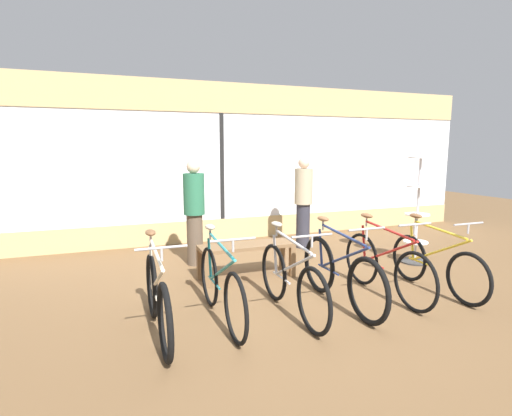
% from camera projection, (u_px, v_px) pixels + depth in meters
% --- Properties ---
extents(ground_plane, '(24.00, 24.00, 0.00)m').
position_uv_depth(ground_plane, '(297.00, 296.00, 5.17)').
color(ground_plane, brown).
extents(shop_back_wall, '(12.00, 0.08, 3.20)m').
position_uv_depth(shop_back_wall, '(222.00, 161.00, 8.12)').
color(shop_back_wall, tan).
rests_on(shop_back_wall, ground_plane).
extents(bicycle_far_left, '(0.46, 1.75, 1.04)m').
position_uv_depth(bicycle_far_left, '(157.00, 299.00, 4.04)').
color(bicycle_far_left, black).
rests_on(bicycle_far_left, ground_plane).
extents(bicycle_left, '(0.46, 1.75, 1.04)m').
position_uv_depth(bicycle_left, '(220.00, 286.00, 4.38)').
color(bicycle_left, black).
rests_on(bicycle_left, ground_plane).
extents(bicycle_center_left, '(0.46, 1.74, 1.04)m').
position_uv_depth(bicycle_center_left, '(291.00, 281.00, 4.56)').
color(bicycle_center_left, black).
rests_on(bicycle_center_left, ground_plane).
extents(bicycle_center_right, '(0.46, 1.80, 1.06)m').
position_uv_depth(bicycle_center_right, '(340.00, 274.00, 4.81)').
color(bicycle_center_right, black).
rests_on(bicycle_center_right, ground_plane).
extents(bicycle_right, '(0.46, 1.77, 1.04)m').
position_uv_depth(bicycle_right, '(385.00, 266.00, 5.13)').
color(bicycle_right, black).
rests_on(bicycle_right, ground_plane).
extents(bicycle_far_right, '(0.46, 1.68, 1.02)m').
position_uv_depth(bicycle_far_right, '(435.00, 264.00, 5.30)').
color(bicycle_far_right, black).
rests_on(bicycle_far_right, ground_plane).
extents(accessory_rack, '(0.48, 0.48, 1.85)m').
position_uv_depth(accessory_rack, '(417.00, 218.00, 6.61)').
color(accessory_rack, '#333333').
rests_on(accessory_rack, ground_plane).
extents(display_bench, '(1.40, 0.44, 0.51)m').
position_uv_depth(display_bench, '(247.00, 251.00, 5.85)').
color(display_bench, brown).
rests_on(display_bench, ground_plane).
extents(customer_near_rack, '(0.41, 0.41, 1.74)m').
position_uv_depth(customer_near_rack, '(303.00, 200.00, 7.59)').
color(customer_near_rack, '#2D2D38').
rests_on(customer_near_rack, ground_plane).
extents(customer_by_window, '(0.43, 0.43, 1.72)m').
position_uv_depth(customer_by_window, '(194.00, 210.00, 6.47)').
color(customer_by_window, brown).
rests_on(customer_by_window, ground_plane).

